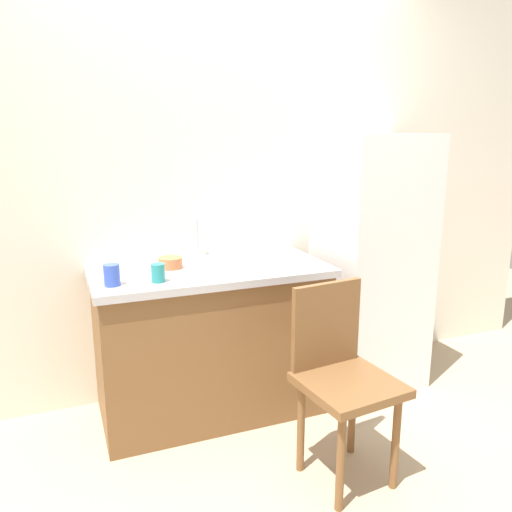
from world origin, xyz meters
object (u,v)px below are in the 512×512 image
chair (341,373)px  terracotta_bowl (170,263)px  dish_tray (259,258)px  cup_teal (158,273)px  cup_blue (112,275)px  refrigerator (371,261)px

chair → terracotta_bowl: 1.07m
dish_tray → terracotta_bowl: terracotta_bowl is taller
dish_tray → cup_teal: (-0.60, -0.17, 0.02)m
chair → cup_blue: (-0.91, 0.60, 0.40)m
refrigerator → chair: 1.06m
dish_tray → chair: bearing=-82.8°
terracotta_bowl → refrigerator: bearing=-1.9°
chair → terracotta_bowl: terracotta_bowl is taller
cup_blue → chair: bearing=-33.5°
terracotta_bowl → chair: bearing=-54.7°
chair → dish_tray: (-0.10, 0.76, 0.37)m
dish_tray → cup_blue: (-0.81, -0.16, 0.03)m
chair → terracotta_bowl: (-0.58, 0.82, 0.37)m
refrigerator → cup_teal: 1.37m
chair → dish_tray: dish_tray is taller
chair → cup_blue: bearing=140.1°
refrigerator → dish_tray: bearing=-178.3°
cup_blue → dish_tray: bearing=10.8°
chair → dish_tray: 0.85m
terracotta_bowl → cup_teal: 0.26m
dish_tray → terracotta_bowl: 0.49m
terracotta_bowl → dish_tray: bearing=-7.4°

